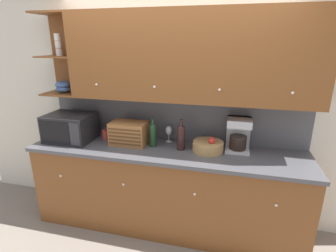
{
  "coord_description": "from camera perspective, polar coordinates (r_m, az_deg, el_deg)",
  "views": [
    {
      "loc": [
        0.64,
        -2.79,
        2.04
      ],
      "look_at": [
        0.0,
        -0.22,
        1.18
      ],
      "focal_mm": 28.0,
      "sensor_mm": 36.0,
      "label": 1
    }
  ],
  "objects": [
    {
      "name": "mug",
      "position": [
        3.14,
        -13.36,
        -1.8
      ],
      "size": [
        0.1,
        0.08,
        0.11
      ],
      "color": "#B73D38",
      "rests_on": "counter_unit"
    },
    {
      "name": "microwave",
      "position": [
        3.19,
        -20.51,
        -0.27
      ],
      "size": [
        0.51,
        0.41,
        0.31
      ],
      "color": "black",
      "rests_on": "counter_unit"
    },
    {
      "name": "second_wine_bottle",
      "position": [
        2.73,
        2.85,
        -2.17
      ],
      "size": [
        0.09,
        0.09,
        0.33
      ],
      "color": "black",
      "rests_on": "counter_unit"
    },
    {
      "name": "wine_glass",
      "position": [
        2.94,
        0.17,
        -1.11
      ],
      "size": [
        0.07,
        0.07,
        0.19
      ],
      "color": "silver",
      "rests_on": "counter_unit"
    },
    {
      "name": "backsplash_panel",
      "position": [
        2.98,
        0.99,
        1.69
      ],
      "size": [
        2.92,
        0.01,
        0.51
      ],
      "color": "#4C4C51",
      "rests_on": "counter_unit"
    },
    {
      "name": "wine_bottle",
      "position": [
        2.81,
        -3.29,
        -1.75
      ],
      "size": [
        0.08,
        0.08,
        0.31
      ],
      "color": "#19381E",
      "rests_on": "counter_unit"
    },
    {
      "name": "coffee_maker",
      "position": [
        2.8,
        15.07,
        -1.74
      ],
      "size": [
        0.24,
        0.23,
        0.35
      ],
      "color": "#B7B7BC",
      "rests_on": "counter_unit"
    },
    {
      "name": "counter_unit",
      "position": [
        3.0,
        -0.45,
        -13.41
      ],
      "size": [
        2.94,
        0.65,
        0.95
      ],
      "color": "brown",
      "rests_on": "ground_plane"
    },
    {
      "name": "fruit_basket",
      "position": [
        2.75,
        8.71,
        -4.36
      ],
      "size": [
        0.32,
        0.32,
        0.16
      ],
      "color": "#A87F4C",
      "rests_on": "counter_unit"
    },
    {
      "name": "upper_cabinets",
      "position": [
        2.66,
        3.95,
        14.78
      ],
      "size": [
        2.92,
        0.37,
        0.88
      ],
      "color": "brown",
      "rests_on": "backsplash_panel"
    },
    {
      "name": "wall_back",
      "position": [
        2.99,
        1.16,
        3.64
      ],
      "size": [
        5.32,
        0.06,
        2.6
      ],
      "color": "beige",
      "rests_on": "ground_plane"
    },
    {
      "name": "ground_plane",
      "position": [
        3.52,
        0.9,
        -17.46
      ],
      "size": [
        24.0,
        24.0,
        0.0
      ],
      "primitive_type": "plane",
      "color": "slate"
    },
    {
      "name": "bread_box",
      "position": [
        2.91,
        -8.49,
        -1.55
      ],
      "size": [
        0.39,
        0.26,
        0.25
      ],
      "color": "#996033",
      "rests_on": "counter_unit"
    }
  ]
}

